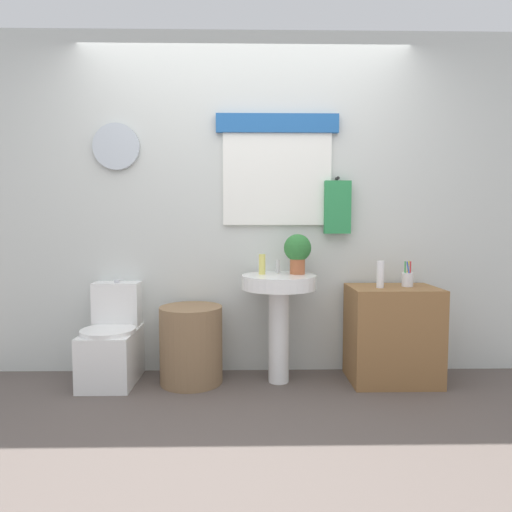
{
  "coord_description": "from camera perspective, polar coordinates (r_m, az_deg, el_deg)",
  "views": [
    {
      "loc": [
        0.03,
        -2.23,
        1.15
      ],
      "look_at": [
        0.08,
        0.8,
        0.93
      ],
      "focal_mm": 30.21,
      "sensor_mm": 36.0,
      "label": 1
    }
  ],
  "objects": [
    {
      "name": "toothbrush_cup",
      "position": [
        3.33,
        19.42,
        -2.89
      ],
      "size": [
        0.08,
        0.08,
        0.19
      ],
      "color": "silver",
      "rests_on": "wooden_cabinet"
    },
    {
      "name": "ground_plane",
      "position": [
        2.5,
        -1.65,
        -23.1
      ],
      "size": [
        8.0,
        8.0,
        0.0
      ],
      "primitive_type": "plane",
      "color": "#564C47"
    },
    {
      "name": "pedestal_sink",
      "position": [
        3.13,
        3.04,
        -5.94
      ],
      "size": [
        0.54,
        0.54,
        0.79
      ],
      "color": "white",
      "rests_on": "ground_plane"
    },
    {
      "name": "potted_plant",
      "position": [
        3.16,
        5.52,
        0.73
      ],
      "size": [
        0.2,
        0.2,
        0.29
      ],
      "color": "#AD5B38",
      "rests_on": "pedestal_sink"
    },
    {
      "name": "faucet",
      "position": [
        3.22,
        2.91,
        -1.4
      ],
      "size": [
        0.03,
        0.03,
        0.1
      ],
      "primitive_type": "cylinder",
      "color": "silver",
      "rests_on": "pedestal_sink"
    },
    {
      "name": "wooden_cabinet",
      "position": [
        3.35,
        17.59,
        -9.83
      ],
      "size": [
        0.62,
        0.44,
        0.7
      ],
      "primitive_type": "cube",
      "color": "olive",
      "rests_on": "ground_plane"
    },
    {
      "name": "toilet",
      "position": [
        3.38,
        -18.44,
        -10.96
      ],
      "size": [
        0.38,
        0.51,
        0.73
      ],
      "color": "white",
      "rests_on": "ground_plane"
    },
    {
      "name": "soap_bottle",
      "position": [
        3.14,
        0.81,
        -1.1
      ],
      "size": [
        0.05,
        0.05,
        0.15
      ],
      "primitive_type": "cylinder",
      "color": "#DBD166",
      "rests_on": "pedestal_sink"
    },
    {
      "name": "laundry_hamper",
      "position": [
        3.22,
        -8.57,
        -11.51
      ],
      "size": [
        0.45,
        0.45,
        0.56
      ],
      "primitive_type": "cylinder",
      "color": "#846647",
      "rests_on": "ground_plane"
    },
    {
      "name": "lotion_bottle",
      "position": [
        3.2,
        16.13,
        -2.35
      ],
      "size": [
        0.05,
        0.05,
        0.19
      ],
      "primitive_type": "cylinder",
      "color": "white",
      "rests_on": "wooden_cabinet"
    },
    {
      "name": "back_wall",
      "position": [
        3.38,
        -1.4,
        6.88
      ],
      "size": [
        4.4,
        0.18,
        2.6
      ],
      "color": "silver",
      "rests_on": "ground_plane"
    }
  ]
}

